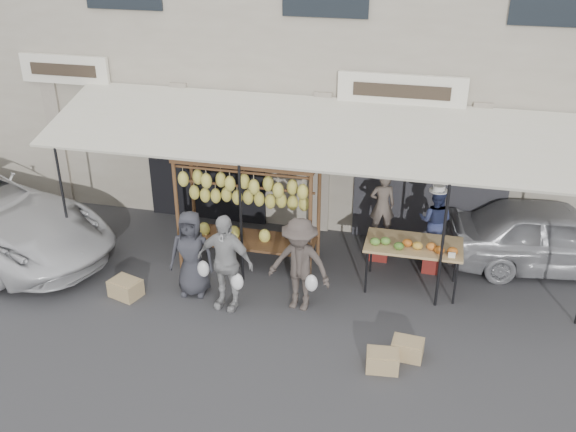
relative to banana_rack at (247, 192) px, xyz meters
The scene contains 16 objects.
ground_plane 2.50m from the banana_rack, 58.05° to the right, with size 90.00×90.00×0.00m, color #2D2D30.
shophouse 5.37m from the banana_rack, 78.03° to the left, with size 24.00×6.15×7.30m.
awning 1.57m from the banana_rack, 31.31° to the left, with size 10.00×2.35×2.92m.
banana_rack is the anchor object (origin of this frame).
produce_table 3.14m from the banana_rack, ahead, with size 1.70×0.90×1.04m.
vendor_left 2.59m from the banana_rack, 20.74° to the left, with size 0.48×0.32×1.33m, color #5E534A.
vendor_right 3.49m from the banana_rack, 10.95° to the left, with size 0.62×0.49×1.28m, color navy.
customer_left 1.51m from the banana_rack, 122.76° to the right, with size 0.78×0.51×1.60m, color #2D2D34.
customer_mid 1.53m from the banana_rack, 89.96° to the right, with size 1.02×0.43×1.75m, color #9A9A9A.
customer_right 1.81m from the banana_rack, 41.97° to the right, with size 1.10×0.63×1.70m, color #433A36.
stool_left 2.88m from the banana_rack, 20.74° to the left, with size 0.35×0.35×0.49m, color maroon.
stool_right 3.71m from the banana_rack, 10.95° to the left, with size 0.30×0.30×0.42m, color maroon.
crate_near_a 3.96m from the banana_rack, 40.56° to the right, with size 0.48×0.37×0.29m, color tan.
crate_near_b 4.01m from the banana_rack, 32.74° to the right, with size 0.47×0.36×0.28m, color tan.
crate_far 2.76m from the banana_rack, 141.10° to the right, with size 0.52×0.40×0.31m, color tan.
sedan 5.81m from the banana_rack, 13.37° to the left, with size 1.58×3.92×1.34m, color #95959A.
Camera 1 is at (2.18, -8.51, 6.38)m, focal length 40.00 mm.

